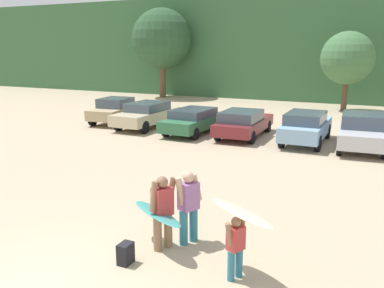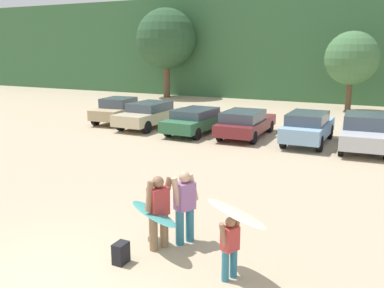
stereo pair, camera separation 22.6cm
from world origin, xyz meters
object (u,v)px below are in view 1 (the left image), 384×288
(parked_car_sky_blue, at_px, (306,126))
(parked_car_silver, at_px, (363,131))
(parked_car_champagne, at_px, (147,114))
(parked_car_forest_green, at_px, (194,120))
(parked_car_tan, at_px, (116,110))
(person_adult, at_px, (163,208))
(surfboard_cream, at_px, (241,212))
(parked_car_maroon, at_px, (243,123))
(person_child, at_px, (236,244))
(person_companion, at_px, (189,203))
(backpack_dropped, at_px, (126,254))
(surfboard_teal, at_px, (157,213))

(parked_car_sky_blue, xyz_separation_m, parked_car_silver, (2.48, -0.04, 0.01))
(parked_car_champagne, relative_size, parked_car_forest_green, 1.02)
(parked_car_tan, relative_size, person_adult, 2.42)
(surfboard_cream, bearing_deg, parked_car_maroon, -37.77)
(parked_car_forest_green, relative_size, parked_car_sky_blue, 1.02)
(parked_car_forest_green, relative_size, person_child, 3.62)
(parked_car_tan, bearing_deg, parked_car_silver, -99.08)
(person_companion, xyz_separation_m, surfboard_cream, (1.58, -1.00, 0.42))
(parked_car_forest_green, distance_m, parked_car_silver, 8.25)
(parked_car_silver, distance_m, backpack_dropped, 13.59)
(person_adult, bearing_deg, parked_car_forest_green, -42.88)
(parked_car_maroon, distance_m, surfboard_cream, 13.53)
(parked_car_champagne, height_order, parked_car_forest_green, parked_car_champagne)
(surfboard_teal, bearing_deg, parked_car_champagne, -26.73)
(surfboard_teal, xyz_separation_m, surfboard_cream, (2.09, -0.44, 0.56))
(parked_car_maroon, xyz_separation_m, surfboard_teal, (2.19, -12.38, 0.10))
(parked_car_silver, height_order, person_adult, person_adult)
(parked_car_sky_blue, bearing_deg, parked_car_tan, 86.05)
(surfboard_cream, bearing_deg, surfboard_teal, 21.77)
(parked_car_champagne, distance_m, person_child, 16.30)
(parked_car_tan, bearing_deg, person_companion, -144.64)
(parked_car_forest_green, xyz_separation_m, person_adult, (4.95, -12.07, 0.25))
(backpack_dropped, bearing_deg, person_adult, 68.43)
(parked_car_silver, xyz_separation_m, person_companion, (-2.90, -11.64, 0.15))
(parked_car_tan, relative_size, surfboard_teal, 2.22)
(person_child, distance_m, backpack_dropped, 2.34)
(parked_car_sky_blue, relative_size, surfboard_cream, 2.56)
(parked_car_forest_green, xyz_separation_m, parked_car_sky_blue, (5.77, 0.11, 0.10))
(parked_car_forest_green, xyz_separation_m, surfboard_teal, (4.84, -12.12, 0.12))
(parked_car_maroon, xyz_separation_m, parked_car_sky_blue, (3.12, -0.14, 0.08))
(parked_car_maroon, height_order, parked_car_sky_blue, parked_car_sky_blue)
(parked_car_maroon, xyz_separation_m, person_companion, (2.70, -11.83, 0.24))
(parked_car_sky_blue, distance_m, person_adult, 12.22)
(parked_car_forest_green, bearing_deg, person_companion, -153.04)
(person_child, relative_size, person_companion, 0.75)
(parked_car_champagne, bearing_deg, backpack_dropped, -149.17)
(parked_car_forest_green, bearing_deg, parked_car_silver, -87.30)
(parked_car_tan, xyz_separation_m, person_child, (12.40, -13.39, -0.06))
(person_child, height_order, surfboard_teal, person_child)
(backpack_dropped, bearing_deg, parked_car_maroon, 98.33)
(person_companion, bearing_deg, parked_car_champagne, -29.89)
(parked_car_silver, xyz_separation_m, surfboard_cream, (-1.32, -12.64, 0.57))
(parked_car_tan, relative_size, backpack_dropped, 9.04)
(parked_car_maroon, xyz_separation_m, person_child, (4.19, -12.82, -0.01))
(person_companion, distance_m, surfboard_teal, 0.76)
(parked_car_forest_green, bearing_deg, parked_car_tan, 83.81)
(parked_car_tan, distance_m, backpack_dropped, 17.16)
(parked_car_sky_blue, height_order, parked_car_silver, parked_car_silver)
(parked_car_tan, bearing_deg, person_child, -143.19)
(parked_car_forest_green, distance_m, person_adult, 13.05)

